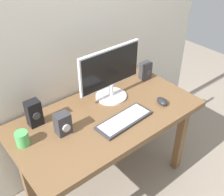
{
  "coord_description": "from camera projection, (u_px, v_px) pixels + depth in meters",
  "views": [
    {
      "loc": [
        -0.94,
        -1.2,
        1.95
      ],
      "look_at": [
        0.05,
        0.0,
        0.86
      ],
      "focal_mm": 43.78,
      "sensor_mm": 36.0,
      "label": 1
    }
  ],
  "objects": [
    {
      "name": "mouse",
      "position": [
        162.0,
        101.0,
        2.04
      ],
      "size": [
        0.09,
        0.12,
        0.04
      ],
      "primitive_type": "ellipsoid",
      "rotation": [
        0.0,
        0.0,
        -0.27
      ],
      "color": "#232328",
      "rests_on": "desk"
    },
    {
      "name": "speaker_left",
      "position": [
        34.0,
        113.0,
        1.8
      ],
      "size": [
        0.09,
        0.08,
        0.19
      ],
      "color": "black",
      "rests_on": "desk"
    },
    {
      "name": "monitor",
      "position": [
        110.0,
        73.0,
        2.01
      ],
      "size": [
        0.53,
        0.24,
        0.4
      ],
      "color": "silver",
      "rests_on": "desk"
    },
    {
      "name": "speaker_right",
      "position": [
        146.0,
        71.0,
        2.31
      ],
      "size": [
        0.09,
        0.07,
        0.15
      ],
      "color": "#333338",
      "rests_on": "desk"
    },
    {
      "name": "ground_plane",
      "position": [
        108.0,
        181.0,
        2.37
      ],
      "size": [
        6.0,
        6.0,
        0.0
      ],
      "primitive_type": "plane",
      "color": "gray"
    },
    {
      "name": "desk",
      "position": [
        107.0,
        124.0,
        2.0
      ],
      "size": [
        1.37,
        0.72,
        0.74
      ],
      "color": "brown",
      "rests_on": "ground_plane"
    },
    {
      "name": "audio_controller",
      "position": [
        63.0,
        124.0,
        1.74
      ],
      "size": [
        0.1,
        0.09,
        0.15
      ],
      "color": "#333338",
      "rests_on": "desk"
    },
    {
      "name": "keyboard_primary",
      "position": [
        124.0,
        120.0,
        1.87
      ],
      "size": [
        0.42,
        0.18,
        0.02
      ],
      "color": "#333338",
      "rests_on": "desk"
    },
    {
      "name": "coffee_mug",
      "position": [
        22.0,
        139.0,
        1.67
      ],
      "size": [
        0.08,
        0.08,
        0.1
      ],
      "primitive_type": "cylinder",
      "color": "#4CB259",
      "rests_on": "desk"
    }
  ]
}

